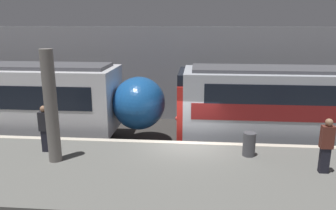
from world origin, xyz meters
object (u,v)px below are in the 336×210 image
object	(u,v)px
person_waiting	(45,127)
trash_bin	(249,144)
person_walking	(326,144)
support_pillar_near	(51,107)

from	to	relation	value
person_waiting	trash_bin	bearing A→B (deg)	1.94
person_walking	trash_bin	world-z (taller)	person_walking
person_waiting	person_walking	distance (m)	9.52
support_pillar_near	trash_bin	world-z (taller)	support_pillar_near
trash_bin	person_waiting	bearing A→B (deg)	-178.06
trash_bin	support_pillar_near	bearing A→B (deg)	-171.23
support_pillar_near	person_walking	xyz separation A→B (m)	(8.81, -0.13, -0.95)
person_walking	trash_bin	distance (m)	2.50
person_waiting	person_walking	bearing A→B (deg)	-5.48
support_pillar_near	person_waiting	size ratio (longest dim) A/B	2.20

